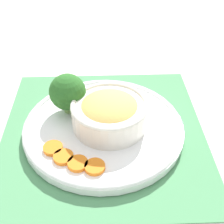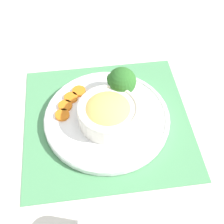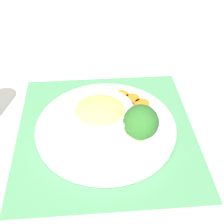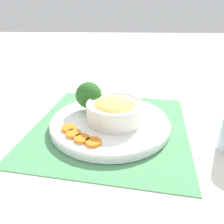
# 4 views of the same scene
# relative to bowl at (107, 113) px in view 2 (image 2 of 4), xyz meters

# --- Properties ---
(ground_plane) EXTENTS (4.00, 4.00, 0.00)m
(ground_plane) POSITION_rel_bowl_xyz_m (0.00, 0.01, -0.05)
(ground_plane) COLOR beige
(placemat) EXTENTS (0.48, 0.47, 0.00)m
(placemat) POSITION_rel_bowl_xyz_m (0.00, 0.01, -0.05)
(placemat) COLOR #4C8C59
(placemat) RESTS_ON ground_plane
(plate) EXTENTS (0.32, 0.32, 0.02)m
(plate) POSITION_rel_bowl_xyz_m (0.00, 0.01, -0.04)
(plate) COLOR white
(plate) RESTS_ON placemat
(bowl) EXTENTS (0.15, 0.15, 0.06)m
(bowl) POSITION_rel_bowl_xyz_m (0.00, 0.00, 0.00)
(bowl) COLOR silver
(bowl) RESTS_ON plate
(broccoli_floret) EXTENTS (0.08, 0.08, 0.09)m
(broccoli_floret) POSITION_rel_bowl_xyz_m (0.06, 0.08, 0.02)
(broccoli_floret) COLOR #759E51
(broccoli_floret) RESTS_ON plate
(carrot_slice_near) EXTENTS (0.04, 0.04, 0.01)m
(carrot_slice_near) POSITION_rel_bowl_xyz_m (-0.05, 0.12, -0.03)
(carrot_slice_near) COLOR orange
(carrot_slice_near) RESTS_ON plate
(carrot_slice_middle) EXTENTS (0.04, 0.04, 0.01)m
(carrot_slice_middle) POSITION_rel_bowl_xyz_m (-0.07, 0.10, -0.03)
(carrot_slice_middle) COLOR orange
(carrot_slice_middle) RESTS_ON plate
(carrot_slice_far) EXTENTS (0.04, 0.04, 0.01)m
(carrot_slice_far) POSITION_rel_bowl_xyz_m (-0.09, 0.07, -0.03)
(carrot_slice_far) COLOR orange
(carrot_slice_far) RESTS_ON plate
(carrot_slice_extra) EXTENTS (0.04, 0.04, 0.01)m
(carrot_slice_extra) POSITION_rel_bowl_xyz_m (-0.11, 0.04, -0.03)
(carrot_slice_extra) COLOR orange
(carrot_slice_extra) RESTS_ON plate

